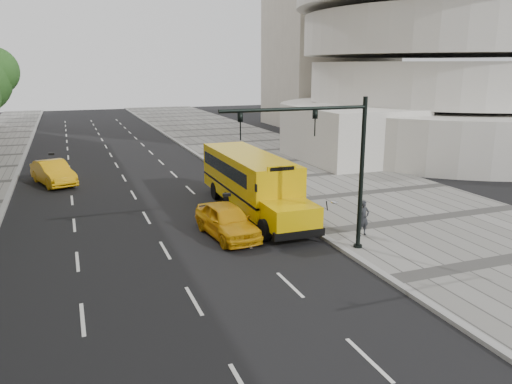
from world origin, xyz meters
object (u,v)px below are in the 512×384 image
object	(u,v)px
pedestrian	(363,218)
taxi_near	(227,221)
school_bus	(250,178)
traffic_signal	(332,157)
taxi_far	(53,173)

from	to	relation	value
pedestrian	taxi_near	bearing A→B (deg)	153.55
school_bus	traffic_signal	xyz separation A→B (m)	(0.69, -7.41, 2.33)
pedestrian	traffic_signal	distance (m)	4.16
taxi_far	taxi_near	bearing A→B (deg)	-79.67
school_bus	pedestrian	world-z (taller)	school_bus
taxi_near	taxi_far	size ratio (longest dim) A/B	0.94
school_bus	traffic_signal	distance (m)	7.80
taxi_far	pedestrian	xyz separation A→B (m)	(13.12, -16.36, 0.17)
taxi_near	pedestrian	size ratio (longest dim) A/B	2.76
taxi_near	taxi_far	bearing A→B (deg)	112.31
taxi_far	traffic_signal	bearing A→B (deg)	-76.67
taxi_far	pedestrian	size ratio (longest dim) A/B	2.95
traffic_signal	taxi_near	bearing A→B (deg)	131.09
taxi_near	pedestrian	distance (m)	6.12
taxi_near	pedestrian	world-z (taller)	pedestrian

